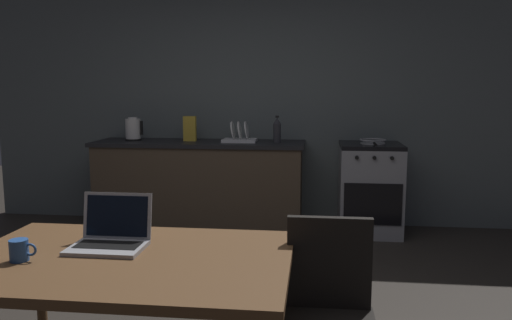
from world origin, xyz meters
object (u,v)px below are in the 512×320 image
(coffee_mug, at_px, (20,250))
(cereal_box, at_px, (190,129))
(dining_table, at_px, (127,271))
(bottle, at_px, (277,130))
(chair, at_px, (329,307))
(frying_pan, at_px, (373,141))
(laptop, at_px, (110,237))
(stove_oven, at_px, (370,189))
(electric_kettle, at_px, (133,130))
(dish_rack, at_px, (240,137))

(coffee_mug, height_order, cereal_box, cereal_box)
(coffee_mug, distance_m, cereal_box, 3.21)
(dining_table, bearing_deg, bottle, 82.41)
(chair, xyz_separation_m, cereal_box, (-1.35, 2.95, 0.53))
(chair, xyz_separation_m, frying_pan, (0.49, 2.90, 0.43))
(laptop, bearing_deg, stove_oven, 73.26)
(laptop, bearing_deg, dining_table, -34.93)
(laptop, distance_m, bottle, 2.97)
(chair, xyz_separation_m, electric_kettle, (-1.95, 2.93, 0.52))
(laptop, xyz_separation_m, electric_kettle, (-0.98, 2.96, 0.23))
(electric_kettle, bearing_deg, dish_rack, 0.00)
(frying_pan, bearing_deg, chair, -99.68)
(stove_oven, relative_size, cereal_box, 3.54)
(dining_table, height_order, electric_kettle, electric_kettle)
(dining_table, relative_size, dish_rack, 4.04)
(dining_table, bearing_deg, chair, 10.01)
(chair, distance_m, bottle, 2.96)
(dining_table, bearing_deg, coffee_mug, -165.75)
(frying_pan, bearing_deg, cereal_box, 178.50)
(chair, height_order, frying_pan, frying_pan)
(laptop, distance_m, frying_pan, 3.28)
(chair, height_order, laptop, laptop)
(coffee_mug, bearing_deg, dining_table, 14.25)
(laptop, xyz_separation_m, coffee_mug, (-0.30, -0.22, -0.00))
(laptop, relative_size, dish_rack, 0.94)
(chair, bearing_deg, coffee_mug, 177.47)
(stove_oven, height_order, frying_pan, frying_pan)
(stove_oven, xyz_separation_m, bottle, (-0.93, -0.05, 0.58))
(laptop, relative_size, electric_kettle, 1.32)
(bottle, bearing_deg, stove_oven, 2.93)
(dining_table, distance_m, cereal_box, 3.16)
(laptop, bearing_deg, cereal_box, 106.67)
(cereal_box, bearing_deg, frying_pan, -1.50)
(laptop, relative_size, coffee_mug, 2.80)
(dish_rack, bearing_deg, electric_kettle, 180.00)
(chair, bearing_deg, laptop, 168.31)
(dining_table, distance_m, electric_kettle, 3.28)
(stove_oven, xyz_separation_m, chair, (-0.48, -2.92, 0.05))
(stove_oven, bearing_deg, frying_pan, -61.81)
(stove_oven, xyz_separation_m, coffee_mug, (-1.74, -3.18, 0.34))
(dining_table, height_order, laptop, laptop)
(chair, relative_size, cereal_box, 3.42)
(dining_table, xyz_separation_m, coffee_mug, (-0.41, -0.10, 0.11))
(dining_table, bearing_deg, dish_rack, 89.62)
(coffee_mug, distance_m, dish_rack, 3.21)
(electric_kettle, bearing_deg, stove_oven, -0.06)
(bottle, bearing_deg, electric_kettle, 178.09)
(electric_kettle, xyz_separation_m, cereal_box, (0.60, 0.02, 0.01))
(stove_oven, relative_size, bottle, 3.34)
(laptop, bearing_deg, bottle, 89.19)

